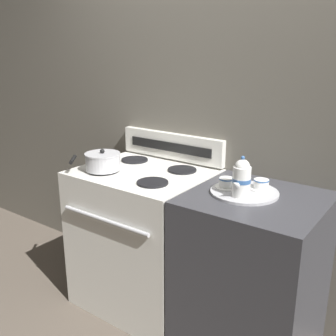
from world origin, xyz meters
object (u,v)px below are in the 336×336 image
serving_tray (244,192)px  teacup_left (261,184)px  stove (144,238)px  saucepan (102,161)px  creamer_jug (245,178)px  teacup_right (226,183)px  teapot (242,178)px

serving_tray → teacup_left: teacup_left is taller
stove → saucepan: (-0.19, -0.15, 0.52)m
saucepan → serving_tray: bearing=10.5°
stove → teacup_left: bearing=6.7°
serving_tray → creamer_jug: (-0.04, 0.09, 0.05)m
teacup_right → teapot: bearing=-31.1°
teacup_left → saucepan: bearing=-165.8°
teacup_left → serving_tray: bearing=-128.3°
saucepan → serving_tray: saucepan is taller
creamer_jug → teapot: bearing=-70.1°
teapot → teacup_left: teapot is taller
teapot → teacup_left: 0.18m
serving_tray → teapot: 0.13m
saucepan → teacup_left: (0.93, 0.23, -0.02)m
serving_tray → creamer_jug: size_ratio=4.58×
serving_tray → creamer_jug: creamer_jug is taller
stove → creamer_jug: 0.81m
teacup_left → teacup_right: same height
saucepan → serving_tray: 0.88m
teapot → stove: bearing=174.1°
teacup_left → creamer_jug: (-0.10, 0.02, 0.01)m
creamer_jug → teacup_left: bearing=-9.6°
teapot → teacup_right: teapot is taller
teacup_left → teacup_right: (-0.16, -0.09, 0.00)m
saucepan → teacup_left: saucepan is taller
stove → teapot: bearing=-5.9°
stove → saucepan: saucepan is taller
teacup_left → teapot: bearing=-104.3°
stove → teacup_right: (0.57, -0.00, 0.49)m
teacup_right → creamer_jug: size_ratio=1.57×
saucepan → teacup_right: bearing=11.0°
teacup_right → creamer_jug: 0.12m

